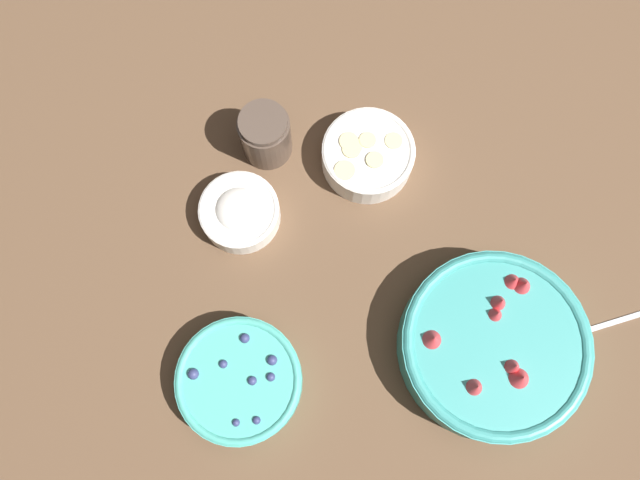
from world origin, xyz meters
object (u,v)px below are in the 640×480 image
(bowl_bananas, at_px, (368,155))
(jar_chocolate, at_px, (266,136))
(bowl_blueberries, at_px, (240,381))
(bowl_strawberries, at_px, (493,345))
(bowl_cream, at_px, (240,212))

(bowl_bananas, height_order, jar_chocolate, jar_chocolate)
(bowl_blueberries, bearing_deg, bowl_bananas, 69.35)
(jar_chocolate, bearing_deg, bowl_strawberries, -35.99)
(bowl_bananas, relative_size, bowl_cream, 1.18)
(bowl_blueberries, relative_size, bowl_cream, 1.46)
(bowl_cream, relative_size, jar_chocolate, 1.28)
(bowl_strawberries, bearing_deg, bowl_blueberries, -164.21)
(bowl_blueberries, bearing_deg, bowl_strawberries, 15.79)
(bowl_strawberries, distance_m, bowl_blueberries, 0.37)
(bowl_bananas, bearing_deg, bowl_strawberries, -51.67)
(bowl_bananas, distance_m, jar_chocolate, 0.16)
(bowl_blueberries, bearing_deg, bowl_cream, 100.02)
(bowl_cream, height_order, jar_chocolate, jar_chocolate)
(bowl_strawberries, height_order, bowl_cream, bowl_strawberries)
(bowl_cream, xyz_separation_m, jar_chocolate, (0.02, 0.12, 0.02))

